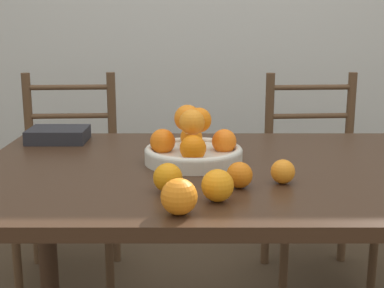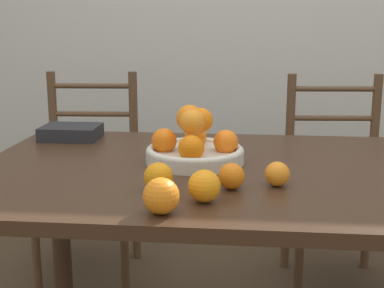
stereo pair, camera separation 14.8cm
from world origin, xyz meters
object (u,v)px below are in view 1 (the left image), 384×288
object	(u,v)px
orange_loose_0	(281,171)
orange_loose_3	(177,197)
fruit_bowl	(192,146)
chair_left	(67,181)
chair_right	(314,181)
orange_loose_1	(238,175)
orange_loose_2	(216,185)
book_stack	(57,135)
orange_loose_4	(166,178)

from	to	relation	value
orange_loose_0	orange_loose_3	distance (m)	0.35
fruit_bowl	chair_left	distance (m)	0.99
fruit_bowl	chair_right	distance (m)	0.99
orange_loose_1	chair_right	world-z (taller)	chair_right
orange_loose_2	book_stack	size ratio (longest dim) A/B	0.38
fruit_bowl	orange_loose_1	size ratio (longest dim) A/B	4.38
chair_right	book_stack	distance (m)	1.16
orange_loose_1	book_stack	xyz separation A→B (m)	(-0.58, 0.52, -0.01)
orange_loose_1	orange_loose_4	distance (m)	0.18
orange_loose_0	book_stack	size ratio (longest dim) A/B	0.32
fruit_bowl	orange_loose_2	xyz separation A→B (m)	(0.06, -0.35, -0.01)
orange_loose_1	orange_loose_2	size ratio (longest dim) A/B	0.87
orange_loose_2	orange_loose_3	size ratio (longest dim) A/B	0.95
orange_loose_3	chair_right	distance (m)	1.36
orange_loose_2	chair_left	distance (m)	1.30
orange_loose_3	book_stack	world-z (taller)	orange_loose_3
orange_loose_1	chair_left	world-z (taller)	chair_left
orange_loose_0	orange_loose_4	bearing A→B (deg)	-166.39
orange_loose_1	chair_left	size ratio (longest dim) A/B	0.07
orange_loose_1	orange_loose_3	size ratio (longest dim) A/B	0.82
orange_loose_4	chair_right	xyz separation A→B (m)	(0.61, 1.03, -0.32)
chair_left	orange_loose_2	bearing A→B (deg)	-64.86
orange_loose_4	orange_loose_2	bearing A→B (deg)	-30.36
chair_right	orange_loose_1	bearing A→B (deg)	-117.93
orange_loose_0	orange_loose_4	distance (m)	0.30
orange_loose_0	chair_right	xyz separation A→B (m)	(0.32, 0.96, -0.32)
fruit_bowl	book_stack	bearing A→B (deg)	148.94
orange_loose_1	chair_left	xyz separation A→B (m)	(-0.67, 1.00, -0.32)
orange_loose_0	book_stack	bearing A→B (deg)	144.95
orange_loose_4	fruit_bowl	bearing A→B (deg)	77.39
orange_loose_2	orange_loose_3	bearing A→B (deg)	-135.06
orange_loose_2	chair_right	bearing A→B (deg)	65.81
chair_right	orange_loose_4	bearing A→B (deg)	-125.07
chair_left	orange_loose_3	bearing A→B (deg)	-70.07
orange_loose_2	orange_loose_3	world-z (taller)	orange_loose_3
orange_loose_3	chair_left	distance (m)	1.34
orange_loose_0	chair_left	xyz separation A→B (m)	(-0.78, 0.96, -0.32)
orange_loose_0	chair_right	distance (m)	1.06
orange_loose_1	book_stack	distance (m)	0.78
fruit_bowl	chair_right	world-z (taller)	chair_right
fruit_bowl	chair_right	bearing A→B (deg)	53.88
orange_loose_2	chair_left	xyz separation A→B (m)	(-0.61, 1.10, -0.32)
chair_right	book_stack	world-z (taller)	chair_right
orange_loose_0	orange_loose_2	distance (m)	0.22
chair_right	book_stack	xyz separation A→B (m)	(-1.02, -0.47, 0.31)
fruit_bowl	orange_loose_4	distance (m)	0.29
fruit_bowl	orange_loose_2	world-z (taller)	fruit_bowl
orange_loose_1	chair_left	distance (m)	1.24
orange_loose_2	chair_left	world-z (taller)	chair_left
orange_loose_1	chair_left	bearing A→B (deg)	123.84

